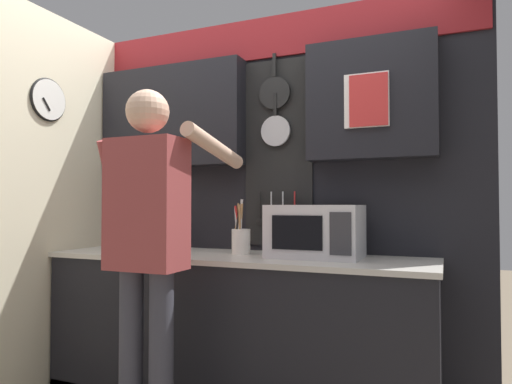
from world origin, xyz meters
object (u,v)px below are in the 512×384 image
at_px(utensil_crock, 241,239).
at_px(person, 148,230).
at_px(microwave, 316,231).
at_px(knife_block, 158,237).

xyz_separation_m(utensil_crock, person, (-0.21, -0.65, 0.08)).
height_order(utensil_crock, person, person).
bearing_deg(utensil_crock, person, -108.04).
distance_m(microwave, utensil_crock, 0.48).
height_order(knife_block, utensil_crock, utensil_crock).
xyz_separation_m(microwave, knife_block, (-1.08, 0.00, -0.06)).
bearing_deg(person, knife_block, 121.03).
distance_m(microwave, knife_block, 1.08).
bearing_deg(microwave, person, -136.56).
bearing_deg(knife_block, utensil_crock, -0.01).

